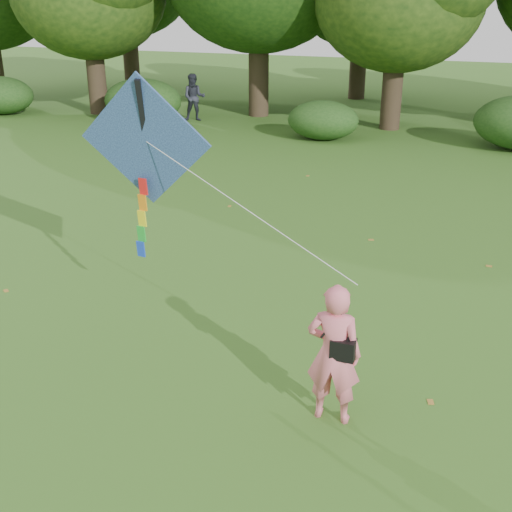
% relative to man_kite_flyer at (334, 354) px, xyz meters
% --- Properties ---
extents(ground, '(100.00, 100.00, 0.00)m').
position_rel_man_kite_flyer_xyz_m(ground, '(-0.57, -0.63, -0.94)').
color(ground, '#265114').
rests_on(ground, ground).
extents(man_kite_flyer, '(0.70, 0.47, 1.88)m').
position_rel_man_kite_flyer_xyz_m(man_kite_flyer, '(0.00, 0.00, 0.00)').
color(man_kite_flyer, '#E56C7B').
rests_on(man_kite_flyer, ground).
extents(bystander_left, '(1.16, 1.04, 1.96)m').
position_rel_man_kite_flyer_xyz_m(bystander_left, '(-10.68, 18.20, 0.04)').
color(bystander_left, '#292B37').
rests_on(bystander_left, ground).
extents(crossbody_bag, '(0.43, 0.20, 0.73)m').
position_rel_man_kite_flyer_xyz_m(crossbody_bag, '(0.12, -0.03, 0.12)').
color(crossbody_bag, black).
rests_on(crossbody_bag, ground).
extents(flying_kite, '(4.59, 1.80, 2.90)m').
position_rel_man_kite_flyer_xyz_m(flying_kite, '(-3.30, 1.41, 2.07)').
color(flying_kite, '#2533A0').
rests_on(flying_kite, ground).
extents(shrub_band, '(39.15, 3.22, 1.88)m').
position_rel_man_kite_flyer_xyz_m(shrub_band, '(-1.29, 16.97, -0.08)').
color(shrub_band, '#264919').
rests_on(shrub_band, ground).
extents(fallen_leaves, '(11.97, 15.71, 0.01)m').
position_rel_man_kite_flyer_xyz_m(fallen_leaves, '(-0.69, 4.09, -0.93)').
color(fallen_leaves, olive).
rests_on(fallen_leaves, ground).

